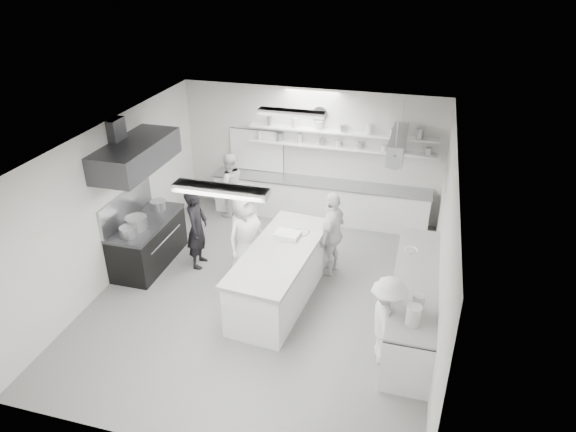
% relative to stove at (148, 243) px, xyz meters
% --- Properties ---
extents(floor, '(6.00, 7.00, 0.02)m').
position_rel_stove_xyz_m(floor, '(2.60, -0.40, -0.46)').
color(floor, gray).
rests_on(floor, ground).
extents(ceiling, '(6.00, 7.00, 0.02)m').
position_rel_stove_xyz_m(ceiling, '(2.60, -0.40, 2.56)').
color(ceiling, silver).
rests_on(ceiling, wall_back).
extents(wall_back, '(6.00, 0.04, 3.00)m').
position_rel_stove_xyz_m(wall_back, '(2.60, 3.10, 1.05)').
color(wall_back, beige).
rests_on(wall_back, floor).
extents(wall_front, '(6.00, 0.04, 3.00)m').
position_rel_stove_xyz_m(wall_front, '(2.60, -3.90, 1.05)').
color(wall_front, beige).
rests_on(wall_front, floor).
extents(wall_left, '(0.04, 7.00, 3.00)m').
position_rel_stove_xyz_m(wall_left, '(-0.40, -0.40, 1.05)').
color(wall_left, beige).
rests_on(wall_left, floor).
extents(wall_right, '(0.04, 7.00, 3.00)m').
position_rel_stove_xyz_m(wall_right, '(5.60, -0.40, 1.05)').
color(wall_right, beige).
rests_on(wall_right, floor).
extents(stove, '(0.80, 1.80, 0.90)m').
position_rel_stove_xyz_m(stove, '(0.00, 0.00, 0.00)').
color(stove, black).
rests_on(stove, floor).
extents(exhaust_hood, '(0.85, 2.00, 0.50)m').
position_rel_stove_xyz_m(exhaust_hood, '(0.00, -0.00, 1.90)').
color(exhaust_hood, '#38383D').
rests_on(exhaust_hood, wall_left).
extents(back_counter, '(5.00, 0.60, 0.92)m').
position_rel_stove_xyz_m(back_counter, '(2.90, 2.80, 0.01)').
color(back_counter, white).
rests_on(back_counter, floor).
extents(shelf_lower, '(4.20, 0.26, 0.04)m').
position_rel_stove_xyz_m(shelf_lower, '(3.30, 2.97, 1.30)').
color(shelf_lower, white).
rests_on(shelf_lower, wall_back).
extents(shelf_upper, '(4.20, 0.26, 0.04)m').
position_rel_stove_xyz_m(shelf_upper, '(3.30, 2.97, 1.65)').
color(shelf_upper, white).
rests_on(shelf_upper, wall_back).
extents(pass_through_window, '(1.30, 0.04, 1.00)m').
position_rel_stove_xyz_m(pass_through_window, '(1.30, 3.08, 1.00)').
color(pass_through_window, black).
rests_on(pass_through_window, wall_back).
extents(wall_clock, '(0.32, 0.05, 0.32)m').
position_rel_stove_xyz_m(wall_clock, '(2.80, 3.06, 2.00)').
color(wall_clock, white).
rests_on(wall_clock, wall_back).
extents(right_counter, '(0.74, 3.30, 0.94)m').
position_rel_stove_xyz_m(right_counter, '(5.25, -0.60, 0.02)').
color(right_counter, white).
rests_on(right_counter, floor).
extents(pot_rack, '(0.30, 1.60, 0.40)m').
position_rel_stove_xyz_m(pot_rack, '(4.60, 2.00, 1.85)').
color(pot_rack, '#9FA0A5').
rests_on(pot_rack, ceiling).
extents(light_fixture_front, '(1.30, 0.25, 0.10)m').
position_rel_stove_xyz_m(light_fixture_front, '(2.60, -2.20, 2.49)').
color(light_fixture_front, white).
rests_on(light_fixture_front, ceiling).
extents(light_fixture_rear, '(1.30, 0.25, 0.10)m').
position_rel_stove_xyz_m(light_fixture_rear, '(2.60, 1.40, 2.49)').
color(light_fixture_rear, white).
rests_on(light_fixture_rear, ceiling).
extents(prep_island, '(1.25, 2.77, 0.99)m').
position_rel_stove_xyz_m(prep_island, '(2.89, -0.45, 0.05)').
color(prep_island, white).
rests_on(prep_island, floor).
extents(stove_pot, '(0.41, 0.41, 0.29)m').
position_rel_stove_xyz_m(stove_pot, '(0.00, -0.30, 0.60)').
color(stove_pot, '#9FA0A5').
rests_on(stove_pot, stove).
extents(cook_stove, '(0.46, 0.64, 1.66)m').
position_rel_stove_xyz_m(cook_stove, '(1.00, 0.21, 0.38)').
color(cook_stove, black).
rests_on(cook_stove, floor).
extents(cook_back, '(0.96, 0.93, 1.56)m').
position_rel_stove_xyz_m(cook_back, '(0.82, 2.41, 0.33)').
color(cook_back, white).
rests_on(cook_back, floor).
extents(cook_island_left, '(0.88, 1.01, 1.75)m').
position_rel_stove_xyz_m(cook_island_left, '(2.01, 0.19, 0.42)').
color(cook_island_left, white).
rests_on(cook_island_left, floor).
extents(cook_island_right, '(0.61, 1.07, 1.72)m').
position_rel_stove_xyz_m(cook_island_right, '(3.60, 0.68, 0.41)').
color(cook_island_right, white).
rests_on(cook_island_right, floor).
extents(cook_right, '(0.81, 1.09, 1.51)m').
position_rel_stove_xyz_m(cook_right, '(4.88, -1.55, 0.31)').
color(cook_right, white).
rests_on(cook_right, floor).
extents(bowl_island_a, '(0.30, 0.30, 0.06)m').
position_rel_stove_xyz_m(bowl_island_a, '(3.12, 0.25, 0.57)').
color(bowl_island_a, '#9FA0A5').
rests_on(bowl_island_a, prep_island).
extents(bowl_island_b, '(0.27, 0.27, 0.07)m').
position_rel_stove_xyz_m(bowl_island_b, '(2.85, -0.10, 0.58)').
color(bowl_island_b, white).
rests_on(bowl_island_b, prep_island).
extents(bowl_right, '(0.30, 0.30, 0.06)m').
position_rel_stove_xyz_m(bowl_right, '(5.11, 0.24, 0.52)').
color(bowl_right, white).
rests_on(bowl_right, right_counter).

